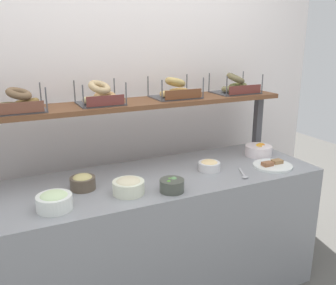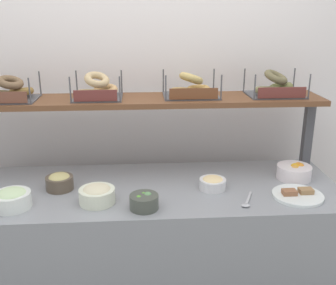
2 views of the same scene
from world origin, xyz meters
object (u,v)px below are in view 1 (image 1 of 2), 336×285
Objects in this scene: serving_spoon_near_plate at (244,175)px; bagel_basket_plain at (100,96)px; serving_plate_white at (272,165)px; bowl_egg_salad at (209,165)px; bowl_veggie_mix at (172,185)px; bowl_fruit_salad at (259,150)px; bowl_scallion_spread at (54,201)px; bowl_hummus at (83,182)px; bagel_basket_cinnamon_raisin at (20,103)px; bagel_basket_sesame at (175,91)px; bagel_basket_poppy at (235,86)px; bowl_potato_salad at (128,186)px.

bagel_basket_plain is (-0.75, 0.49, 0.47)m from serving_spoon_near_plate.
bowl_egg_salad is at bearing 163.24° from serving_plate_white.
bagel_basket_plain is at bearing 115.97° from bowl_veggie_mix.
bowl_fruit_salad is 1.16× the size of serving_spoon_near_plate.
bowl_scallion_spread reaches higher than serving_spoon_near_plate.
bowl_hummus is 0.87× the size of serving_spoon_near_plate.
bowl_egg_salad is 1.00m from bowl_scallion_spread.
bagel_basket_cinnamon_raisin reaches higher than bowl_fruit_salad.
bowl_veggie_mix is at bearing -160.41° from bowl_fruit_salad.
serving_spoon_near_plate is 1.01m from bagel_basket_plain.
bagel_basket_poppy is at bearing -0.65° from bagel_basket_sesame.
bowl_egg_salad is 0.45× the size of bagel_basket_poppy.
bowl_potato_salad reaches higher than serving_spoon_near_plate.
bowl_hummus is 0.52× the size of bagel_basket_cinnamon_raisin.
bowl_potato_salad reaches higher than serving_plate_white.
bowl_scallion_spread is at bearing -179.34° from serving_plate_white.
serving_plate_white is at bearing 5.15° from bowl_veggie_mix.
bowl_veggie_mix is 0.96× the size of bowl_hummus.
bowl_scallion_spread is at bearing -170.50° from bowl_fruit_salad.
bowl_hummus is 0.57m from bagel_basket_cinnamon_raisin.
bowl_egg_salad is 0.51× the size of bagel_basket_cinnamon_raisin.
bagel_basket_plain is at bearing 53.08° from bowl_hummus.
bowl_potato_salad is at bearing -38.88° from bowl_hummus.
bowl_fruit_salad is 0.49m from bagel_basket_poppy.
bowl_hummus is 0.80× the size of bowl_scallion_spread.
bowl_scallion_spread reaches higher than bowl_veggie_mix.
bagel_basket_poppy is (-0.01, 0.45, 0.47)m from serving_plate_white.
serving_spoon_near_plate is at bearing -33.19° from bagel_basket_plain.
bagel_basket_plain is at bearing -179.46° from bagel_basket_poppy.
serving_plate_white is (1.01, -0.01, -0.04)m from bowl_potato_salad.
bagel_basket_plain is at bearing 49.75° from bowl_scallion_spread.
bowl_veggie_mix is 0.51× the size of bagel_basket_plain.
bagel_basket_poppy is at bearing 0.54° from bagel_basket_plain.
bowl_veggie_mix is 0.98× the size of bowl_egg_salad.
bowl_veggie_mix is at bearing -29.20° from bowl_hummus.
bagel_basket_plain reaches higher than bowl_veggie_mix.
bagel_basket_sesame is (-0.22, 0.51, 0.47)m from serving_spoon_near_plate.
bowl_egg_salad is at bearing -167.59° from bowl_fruit_salad.
bowl_fruit_salad is at bearing -7.00° from bagel_basket_cinnamon_raisin.
bowl_scallion_spread reaches higher than bowl_potato_salad.
bagel_basket_poppy is at bearing 38.52° from bowl_egg_salad.
serving_spoon_near_plate is 1.39m from bagel_basket_cinnamon_raisin.
bagel_basket_plain is at bearing -178.35° from bagel_basket_sesame.
bowl_fruit_salad is 1.06× the size of bowl_scallion_spread.
bowl_scallion_spread is 0.57× the size of bagel_basket_poppy.
serving_spoon_near_plate is (0.50, 0.02, -0.03)m from bowl_veggie_mix.
bowl_potato_salad is 0.64× the size of bagel_basket_cinnamon_raisin.
bagel_basket_cinnamon_raisin is 0.99m from bagel_basket_sesame.
bowl_veggie_mix is 0.72m from bagel_basket_plain.
bagel_basket_sesame is at bearing 113.87° from serving_spoon_near_plate.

